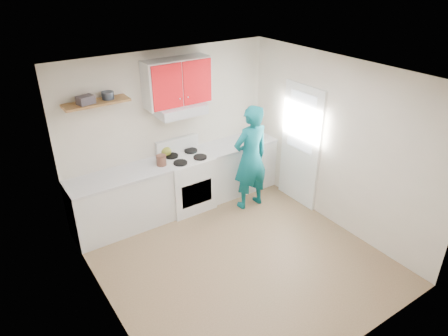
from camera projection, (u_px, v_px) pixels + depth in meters
floor at (237, 257)px, 5.80m from camera, size 3.80×3.80×0.00m
ceiling at (240, 76)px, 4.61m from camera, size 3.60×3.80×0.04m
back_wall at (169, 130)px, 6.61m from camera, size 3.60×0.04×2.60m
front_wall at (358, 257)px, 3.81m from camera, size 3.60×0.04×2.60m
left_wall at (100, 223)px, 4.31m from camera, size 0.04×3.80×2.60m
right_wall at (336, 145)px, 6.11m from camera, size 0.04×3.80×2.60m
door at (300, 146)px, 6.74m from camera, size 0.05×0.85×2.05m
door_glass at (301, 122)px, 6.53m from camera, size 0.01×0.55×0.95m
counter_left at (121, 203)px, 6.26m from camera, size 1.52×0.60×0.90m
counter_right at (237, 166)px, 7.34m from camera, size 1.32×0.60×0.90m
stove at (187, 182)px, 6.80m from camera, size 0.76×0.65×0.92m
range_hood at (180, 110)px, 6.31m from camera, size 0.76×0.44×0.15m
upper_cabinets at (177, 82)px, 6.16m from camera, size 1.02×0.33×0.70m
shelf at (96, 103)px, 5.59m from camera, size 0.90×0.30×0.04m
books at (86, 100)px, 5.47m from camera, size 0.25×0.20×0.11m
tin at (108, 95)px, 5.66m from camera, size 0.18×0.18×0.10m
kettle at (166, 151)px, 6.62m from camera, size 0.21×0.21×0.15m
crock at (161, 161)px, 6.31m from camera, size 0.19×0.19×0.19m
cutting_board at (236, 147)px, 6.99m from camera, size 0.31×0.23×0.02m
silicone_mat at (245, 140)px, 7.28m from camera, size 0.36×0.32×0.01m
person at (251, 158)px, 6.64m from camera, size 0.65×0.43×1.78m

